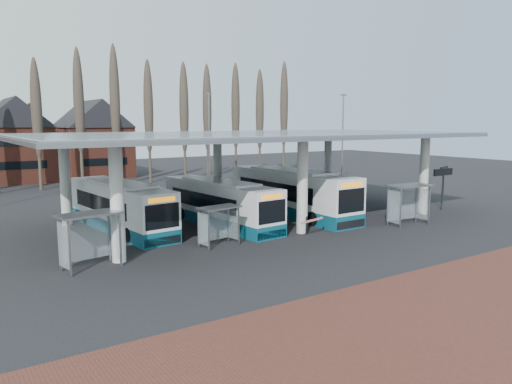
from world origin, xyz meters
TOP-DOWN VIEW (x-y plane):
  - ground at (0.00, 0.00)m, footprint 140.00×140.00m
  - station_canopy at (0.00, 8.00)m, footprint 32.00×16.00m
  - poplar_row at (0.00, 33.00)m, footprint 45.10×1.10m
  - lamp_post_b at (6.00, 26.00)m, footprint 0.80×0.16m
  - lamp_post_c at (20.00, 20.00)m, footprint 0.80×0.16m
  - bus_0 at (-9.41, 9.92)m, footprint 3.46×11.71m
  - bus_1 at (-3.14, 7.67)m, footprint 3.25×11.37m
  - bus_2 at (3.21, 7.84)m, footprint 2.86×12.75m
  - shelter_0 at (-13.55, 2.20)m, footprint 3.17×1.94m
  - shelter_1 at (-6.18, 2.56)m, footprint 2.63×1.55m
  - shelter_2 at (7.53, 0.34)m, footprint 3.21×1.84m
  - info_sign_0 at (14.96, 2.93)m, footprint 2.25×0.16m
  - info_sign_1 at (17.46, 4.64)m, footprint 2.08×0.93m
  - barrier at (-0.07, 1.55)m, footprint 2.27×0.92m

SIDE VIEW (x-z plane):
  - ground at x=0.00m, z-range 0.00..0.00m
  - barrier at x=-0.07m, z-range 0.32..1.48m
  - bus_1 at x=-3.14m, z-range -0.09..3.03m
  - bus_0 at x=-9.41m, z-range -0.09..3.11m
  - bus_2 at x=3.21m, z-range -0.10..3.43m
  - shelter_1 at x=-6.18m, z-range 0.53..2.84m
  - shelter_0 at x=-13.55m, z-range 0.63..3.39m
  - shelter_2 at x=7.53m, z-range 0.65..3.49m
  - info_sign_1 at x=17.46m, z-range 1.11..4.37m
  - info_sign_0 at x=14.96m, z-range 1.14..4.49m
  - lamp_post_b at x=6.00m, z-range 0.25..10.42m
  - lamp_post_c at x=20.00m, z-range 0.25..10.42m
  - station_canopy at x=0.00m, z-range 2.51..8.85m
  - poplar_row at x=0.00m, z-range 1.53..16.03m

